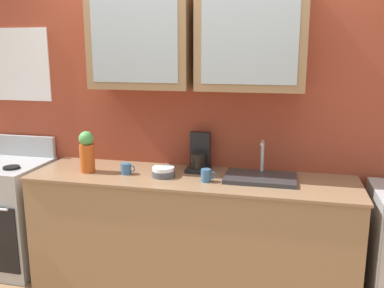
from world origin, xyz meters
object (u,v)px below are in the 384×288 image
object	(u,v)px
coffee_maker	(199,156)
vase	(87,152)
stove_range	(11,215)
sink_faucet	(260,177)
bowl_stack	(163,172)
cup_near_bowls	(126,169)
cup_near_sink	(206,175)

from	to	relation	value
coffee_maker	vase	bearing A→B (deg)	-162.83
stove_range	sink_faucet	bearing A→B (deg)	1.15
bowl_stack	cup_near_bowls	bearing A→B (deg)	-179.47
stove_range	vase	distance (m)	0.97
bowl_stack	cup_near_sink	size ratio (longest dim) A/B	1.62
vase	coffee_maker	bearing A→B (deg)	17.17
stove_range	coffee_maker	world-z (taller)	coffee_maker
bowl_stack	cup_near_bowls	xyz separation A→B (m)	(-0.29, -0.00, 0.01)
sink_faucet	vase	xyz separation A→B (m)	(-1.30, -0.09, 0.14)
cup_near_sink	coffee_maker	xyz separation A→B (m)	(-0.11, 0.29, 0.06)
sink_faucet	cup_near_bowls	xyz separation A→B (m)	(-0.99, -0.08, 0.02)
cup_near_bowls	cup_near_sink	bearing A→B (deg)	-4.31
stove_range	cup_near_sink	world-z (taller)	stove_range
bowl_stack	vase	size ratio (longest dim) A/B	0.55
vase	cup_near_sink	size ratio (longest dim) A/B	2.96
vase	cup_near_sink	bearing A→B (deg)	-2.18
sink_faucet	bowl_stack	world-z (taller)	sink_faucet
sink_faucet	cup_near_bowls	size ratio (longest dim) A/B	4.55
sink_faucet	cup_near_bowls	distance (m)	0.99
sink_faucet	vase	size ratio (longest dim) A/B	1.60
stove_range	bowl_stack	distance (m)	1.43
stove_range	coffee_maker	xyz separation A→B (m)	(1.57, 0.20, 0.55)
stove_range	cup_near_sink	bearing A→B (deg)	-3.01
vase	bowl_stack	bearing A→B (deg)	1.35
vase	stove_range	bearing A→B (deg)	175.97
bowl_stack	coffee_maker	xyz separation A→B (m)	(0.22, 0.24, 0.07)
bowl_stack	cup_near_sink	world-z (taller)	cup_near_sink
stove_range	bowl_stack	world-z (taller)	stove_range
stove_range	coffee_maker	size ratio (longest dim) A/B	3.71
stove_range	coffee_maker	bearing A→B (deg)	7.21
vase	cup_near_bowls	world-z (taller)	vase
stove_range	sink_faucet	world-z (taller)	sink_faucet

